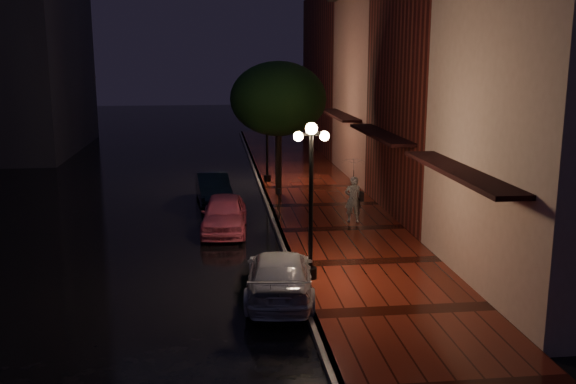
# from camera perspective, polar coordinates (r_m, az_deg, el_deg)

# --- Properties ---
(ground) EXTENTS (120.00, 120.00, 0.00)m
(ground) POSITION_cam_1_polar(r_m,az_deg,el_deg) (22.64, -0.79, -3.79)
(ground) COLOR black
(ground) RESTS_ON ground
(sidewalk) EXTENTS (4.50, 60.00, 0.15)m
(sidewalk) POSITION_cam_1_polar(r_m,az_deg,el_deg) (22.95, 4.81, -3.42)
(sidewalk) COLOR #49160D
(sidewalk) RESTS_ON ground
(curb) EXTENTS (0.25, 60.00, 0.15)m
(curb) POSITION_cam_1_polar(r_m,az_deg,el_deg) (22.62, -0.79, -3.61)
(curb) COLOR #595451
(curb) RESTS_ON ground
(storefront_near) EXTENTS (5.00, 8.00, 8.50)m
(storefront_near) POSITION_cam_1_polar(r_m,az_deg,el_deg) (18.28, 23.76, 4.95)
(storefront_near) COLOR gray
(storefront_near) RESTS_ON ground
(storefront_mid) EXTENTS (5.00, 8.00, 11.00)m
(storefront_mid) POSITION_cam_1_polar(r_m,az_deg,el_deg) (25.41, 14.84, 10.13)
(storefront_mid) COLOR #511914
(storefront_mid) RESTS_ON ground
(storefront_far) EXTENTS (5.00, 8.00, 9.00)m
(storefront_far) POSITION_cam_1_polar(r_m,az_deg,el_deg) (33.02, 9.66, 8.99)
(storefront_far) COLOR #8C5951
(storefront_far) RESTS_ON ground
(storefront_extra) EXTENTS (5.00, 12.00, 10.00)m
(storefront_extra) POSITION_cam_1_polar(r_m,az_deg,el_deg) (42.69, 5.89, 10.44)
(storefront_extra) COLOR #511914
(storefront_extra) RESTS_ON ground
(streetlamp_near) EXTENTS (0.96, 0.36, 4.31)m
(streetlamp_near) POSITION_cam_1_polar(r_m,az_deg,el_deg) (17.24, 2.06, 0.03)
(streetlamp_near) COLOR black
(streetlamp_near) RESTS_ON sidewalk
(streetlamp_far) EXTENTS (0.96, 0.36, 4.31)m
(streetlamp_far) POSITION_cam_1_polar(r_m,az_deg,el_deg) (30.98, -1.88, 5.43)
(streetlamp_far) COLOR black
(streetlamp_far) RESTS_ON sidewalk
(street_tree) EXTENTS (4.16, 4.16, 5.80)m
(street_tree) POSITION_cam_1_polar(r_m,az_deg,el_deg) (27.87, -0.84, 8.08)
(street_tree) COLOR black
(street_tree) RESTS_ON sidewalk
(pink_car) EXTENTS (1.80, 3.97, 1.32)m
(pink_car) POSITION_cam_1_polar(r_m,az_deg,el_deg) (22.94, -5.69, -1.93)
(pink_car) COLOR #E45E7D
(pink_car) RESTS_ON ground
(navy_car) EXTENTS (1.66, 3.85, 1.23)m
(navy_car) POSITION_cam_1_polar(r_m,az_deg,el_deg) (27.62, -6.66, 0.36)
(navy_car) COLOR black
(navy_car) RESTS_ON ground
(silver_car) EXTENTS (2.20, 4.43, 1.24)m
(silver_car) POSITION_cam_1_polar(r_m,az_deg,el_deg) (16.73, -0.73, -7.40)
(silver_car) COLOR #B7B7BF
(silver_car) RESTS_ON ground
(woman_with_umbrella) EXTENTS (1.00, 1.02, 2.40)m
(woman_with_umbrella) POSITION_cam_1_polar(r_m,az_deg,el_deg) (23.52, 5.86, 1.09)
(woman_with_umbrella) COLOR silver
(woman_with_umbrella) RESTS_ON sidewalk
(parking_meter) EXTENTS (0.14, 0.12, 1.21)m
(parking_meter) POSITION_cam_1_polar(r_m,az_deg,el_deg) (23.84, -0.80, -0.79)
(parking_meter) COLOR black
(parking_meter) RESTS_ON sidewalk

